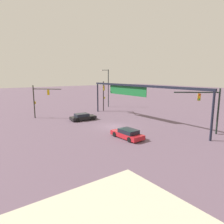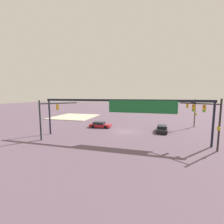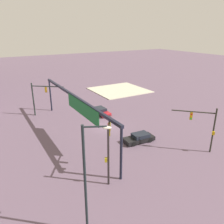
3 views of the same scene
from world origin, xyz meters
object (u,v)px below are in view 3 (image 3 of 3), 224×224
streetlamp_curved_arm (87,176)px  sedan_car_approaching (139,138)px  traffic_signal_cross_street (109,142)px  sedan_car_waiting_far (101,111)px  traffic_signal_opposite_side (39,94)px  traffic_signal_near_corner (204,124)px

streetlamp_curved_arm → sedan_car_approaching: (10.26, -12.64, -4.64)m
traffic_signal_cross_street → streetlamp_curved_arm: streetlamp_curved_arm is taller
sedan_car_waiting_far → streetlamp_curved_arm: bearing=-30.7°
traffic_signal_cross_street → streetlamp_curved_arm: size_ratio=0.70×
streetlamp_curved_arm → sedan_car_waiting_far: bearing=86.8°
traffic_signal_opposite_side → streetlamp_curved_arm: 28.03m
streetlamp_curved_arm → sedan_car_waiting_far: streetlamp_curved_arm is taller
traffic_signal_near_corner → streetlamp_curved_arm: streetlamp_curved_arm is taller
traffic_signal_opposite_side → streetlamp_curved_arm: streetlamp_curved_arm is taller
sedan_car_waiting_far → sedan_car_approaching: bearing=-3.2°
streetlamp_curved_arm → sedan_car_approaching: 16.93m
traffic_signal_opposite_side → sedan_car_approaching: (-17.56, -9.38, -3.55)m
traffic_signal_near_corner → traffic_signal_opposite_side: 28.00m
traffic_signal_cross_street → sedan_car_waiting_far: (17.68, -8.41, -3.71)m
streetlamp_curved_arm → sedan_car_approaching: bearing=65.7°
traffic_signal_near_corner → traffic_signal_cross_street: size_ratio=0.93×
sedan_car_approaching → sedan_car_waiting_far: size_ratio=1.00×
streetlamp_curved_arm → sedan_car_waiting_far: 26.84m
streetlamp_curved_arm → traffic_signal_near_corner: bearing=39.1°
streetlamp_curved_arm → sedan_car_waiting_far: size_ratio=2.02×
traffic_signal_cross_street → sedan_car_approaching: size_ratio=1.43×
sedan_car_approaching → traffic_signal_cross_street: bearing=36.8°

